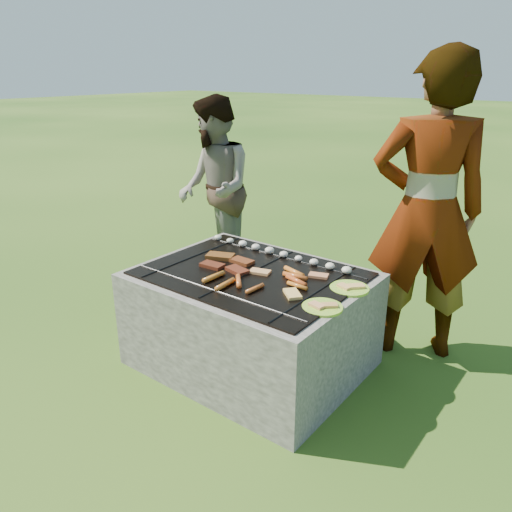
{
  "coord_description": "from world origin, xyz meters",
  "views": [
    {
      "loc": [
        1.67,
        -2.12,
        1.73
      ],
      "look_at": [
        0.0,
        0.05,
        0.7
      ],
      "focal_mm": 35.0,
      "sensor_mm": 36.0,
      "label": 1
    }
  ],
  "objects_px": {
    "plate_near": "(322,307)",
    "bystander": "(214,189)",
    "fire_pit": "(251,322)",
    "cook": "(427,212)",
    "plate_far": "(350,288)"
  },
  "relations": [
    {
      "from": "fire_pit",
      "to": "cook",
      "type": "bearing_deg",
      "value": 47.2
    },
    {
      "from": "plate_far",
      "to": "bystander",
      "type": "distance_m",
      "value": 1.89
    },
    {
      "from": "plate_far",
      "to": "bystander",
      "type": "relative_size",
      "value": 0.18
    },
    {
      "from": "plate_far",
      "to": "plate_near",
      "type": "xyz_separation_m",
      "value": [
        -0.0,
        -0.29,
        -0.0
      ]
    },
    {
      "from": "plate_near",
      "to": "bystander",
      "type": "xyz_separation_m",
      "value": [
        -1.7,
        1.09,
        0.16
      ]
    },
    {
      "from": "cook",
      "to": "bystander",
      "type": "xyz_separation_m",
      "value": [
        -1.87,
        0.17,
        -0.16
      ]
    },
    {
      "from": "plate_far",
      "to": "plate_near",
      "type": "height_order",
      "value": "plate_far"
    },
    {
      "from": "fire_pit",
      "to": "plate_far",
      "type": "xyz_separation_m",
      "value": [
        0.56,
        0.16,
        0.33
      ]
    },
    {
      "from": "cook",
      "to": "bystander",
      "type": "distance_m",
      "value": 1.88
    },
    {
      "from": "plate_near",
      "to": "cook",
      "type": "distance_m",
      "value": 0.98
    },
    {
      "from": "plate_far",
      "to": "cook",
      "type": "xyz_separation_m",
      "value": [
        0.16,
        0.63,
        0.32
      ]
    },
    {
      "from": "fire_pit",
      "to": "plate_near",
      "type": "xyz_separation_m",
      "value": [
        0.56,
        -0.13,
        0.33
      ]
    },
    {
      "from": "plate_far",
      "to": "bystander",
      "type": "xyz_separation_m",
      "value": [
        -1.7,
        0.8,
        0.16
      ]
    },
    {
      "from": "bystander",
      "to": "fire_pit",
      "type": "bearing_deg",
      "value": -1.64
    },
    {
      "from": "cook",
      "to": "bystander",
      "type": "height_order",
      "value": "cook"
    }
  ]
}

